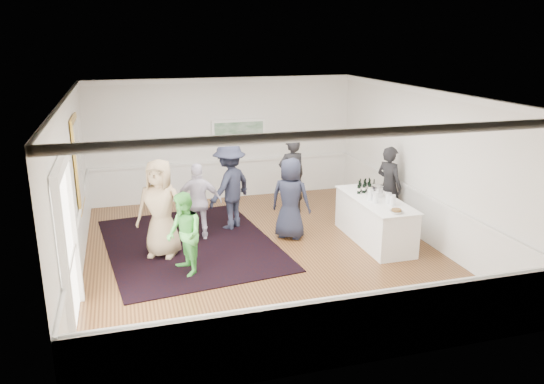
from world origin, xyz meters
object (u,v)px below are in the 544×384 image
object	(u,v)px
bartender	(389,186)
nut_bowl	(396,211)
guest_navy	(290,199)
serving_table	(374,220)
guest_dark_b	(292,176)
guest_dark_a	(230,186)
guest_green	(184,234)
guest_tan	(161,209)
ice_bucket	(377,191)
guest_lilac	(199,202)

from	to	relation	value
bartender	nut_bowl	world-z (taller)	bartender
guest_navy	bartender	bearing A→B (deg)	-140.12
serving_table	guest_dark_b	bearing A→B (deg)	116.04
bartender	guest_dark_a	xyz separation A→B (m)	(-3.54, 0.78, 0.06)
guest_green	guest_dark_a	xyz separation A→B (m)	(1.29, 2.17, 0.21)
guest_tan	guest_dark_a	distance (m)	2.01
guest_green	guest_dark_a	distance (m)	2.53
bartender	guest_dark_a	world-z (taller)	guest_dark_a
guest_green	ice_bucket	bearing A→B (deg)	85.53
guest_dark_b	guest_green	bearing A→B (deg)	36.23
guest_dark_b	guest_dark_a	bearing A→B (deg)	13.62
guest_lilac	guest_dark_b	world-z (taller)	guest_dark_b
guest_dark_a	nut_bowl	size ratio (longest dim) A/B	7.66
guest_tan	guest_dark_a	bearing A→B (deg)	60.73
ice_bucket	nut_bowl	bearing A→B (deg)	-97.14
bartender	guest_green	xyz separation A→B (m)	(-4.83, -1.38, -0.15)
guest_lilac	guest_dark_b	distance (m)	2.69
guest_dark_b	bartender	bearing A→B (deg)	135.66
guest_green	guest_dark_b	distance (m)	4.07
guest_tan	nut_bowl	distance (m)	4.58
serving_table	ice_bucket	bearing A→B (deg)	55.71
guest_green	guest_dark_a	bearing A→B (deg)	135.71
serving_table	guest_dark_a	world-z (taller)	guest_dark_a
guest_green	guest_lilac	size ratio (longest dim) A/B	0.92
guest_dark_a	nut_bowl	distance (m)	3.77
guest_dark_a	nut_bowl	xyz separation A→B (m)	(2.73, -2.59, 0.00)
guest_navy	ice_bucket	bearing A→B (deg)	-161.61
guest_tan	guest_navy	bearing A→B (deg)	29.46
serving_table	guest_green	bearing A→B (deg)	-172.69
guest_navy	nut_bowl	xyz separation A→B (m)	(1.61, -1.64, 0.10)
guest_dark_b	ice_bucket	xyz separation A→B (m)	(1.21, -2.14, 0.12)
guest_lilac	guest_dark_a	xyz separation A→B (m)	(0.78, 0.50, 0.14)
guest_tan	guest_navy	xyz separation A→B (m)	(2.74, 0.24, -0.10)
serving_table	nut_bowl	bearing A→B (deg)	-92.39
guest_lilac	nut_bowl	world-z (taller)	guest_lilac
guest_tan	guest_lilac	size ratio (longest dim) A/B	1.17
guest_green	nut_bowl	distance (m)	4.05
guest_navy	guest_dark_a	bearing A→B (deg)	-4.30
serving_table	guest_dark_a	xyz separation A→B (m)	(-2.77, 1.64, 0.50)
ice_bucket	nut_bowl	distance (m)	1.10
guest_lilac	nut_bowl	distance (m)	4.09
ice_bucket	bartender	bearing A→B (deg)	47.21
guest_tan	nut_bowl	world-z (taller)	guest_tan
serving_table	guest_dark_a	bearing A→B (deg)	149.34
ice_bucket	serving_table	bearing A→B (deg)	-124.29
guest_green	guest_dark_a	size ratio (longest dim) A/B	0.79
guest_tan	nut_bowl	xyz separation A→B (m)	(4.36, -1.41, -0.00)
nut_bowl	guest_navy	bearing A→B (deg)	134.44
guest_tan	serving_table	bearing A→B (deg)	18.58
guest_green	ice_bucket	xyz separation A→B (m)	(4.16, 0.66, 0.29)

